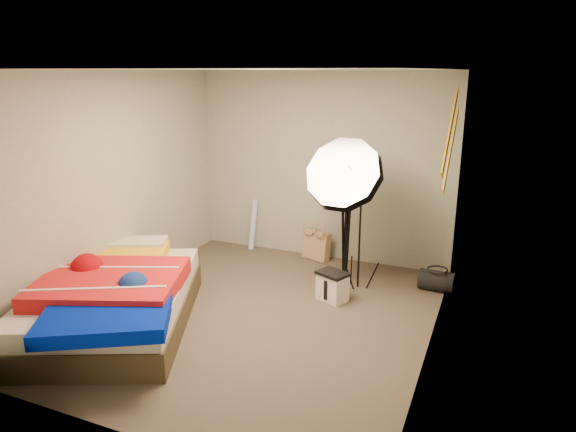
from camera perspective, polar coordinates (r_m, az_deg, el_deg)
The scene contains 15 objects.
floor at distance 5.51m, azimuth -3.44°, elevation -11.03°, with size 4.00×4.00×0.00m, color #4F463B.
ceiling at distance 4.92m, azimuth -3.94°, elevation 15.94°, with size 4.00×4.00×0.00m, color silver.
wall_back at distance 6.88m, azimuth 3.78°, elevation 5.43°, with size 3.50×3.50×0.00m, color #9DA291.
wall_front at distance 3.48m, azimuth -18.52°, elevation -5.84°, with size 3.50×3.50×0.00m, color #9DA291.
wall_left at distance 6.04m, azimuth -18.74°, elevation 3.16°, with size 4.00×4.00×0.00m, color #9DA291.
wall_right at distance 4.59m, azimuth 16.29°, elevation -0.46°, with size 4.00×4.00×0.00m, color #9DA291.
tote_bag at distance 7.01m, azimuth 3.19°, elevation -3.26°, with size 0.39×0.12×0.39m, color tan.
wrapping_roll at distance 7.38m, azimuth -3.90°, elevation -0.99°, with size 0.08×0.08×0.72m, color #5993D2.
camera_case at distance 5.81m, azimuth 4.96°, elevation -7.90°, with size 0.31×0.22×0.31m, color silver.
duffel_bag at distance 6.29m, azimuth 16.19°, elevation -6.93°, with size 0.24×0.24×0.40m, color black.
wall_stripe_upper at distance 5.05m, azimuth 17.53°, elevation 9.00°, with size 0.02×1.10×0.10m, color gold.
wall_stripe_lower at distance 5.32m, azimuth 17.63°, elevation 7.13°, with size 0.02×1.10×0.10m, color gold.
bed at distance 5.47m, azimuth -18.89°, elevation -8.55°, with size 2.25×2.49×0.61m.
photo_umbrella at distance 5.81m, azimuth 6.42°, elevation 4.36°, with size 1.13×0.87×1.87m.
camera_tripod at distance 6.21m, azimuth 6.52°, elevation -0.24°, with size 0.10×0.10×1.36m.
Camera 1 is at (2.20, -4.40, 2.49)m, focal length 32.00 mm.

